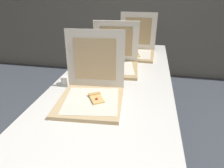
% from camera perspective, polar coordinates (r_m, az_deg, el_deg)
% --- Properties ---
extents(table, '(0.84, 2.20, 0.76)m').
position_cam_1_polar(table, '(1.48, 0.46, -0.97)').
color(table, silver).
rests_on(table, ground).
extents(pizza_box_front, '(0.41, 0.43, 0.40)m').
position_cam_1_polar(pizza_box_front, '(1.21, -5.98, -2.20)').
color(pizza_box_front, tan).
rests_on(pizza_box_front, table).
extents(pizza_box_middle, '(0.41, 0.41, 0.39)m').
position_cam_1_polar(pizza_box_middle, '(1.67, 0.90, 6.22)').
color(pizza_box_middle, tan).
rests_on(pizza_box_middle, table).
extents(pizza_box_back, '(0.39, 0.41, 0.40)m').
position_cam_1_polar(pizza_box_back, '(2.06, 6.83, 9.97)').
color(pizza_box_back, tan).
rests_on(pizza_box_back, table).
extents(cup_white_near_center, '(0.05, 0.05, 0.06)m').
position_cam_1_polar(cup_white_near_center, '(1.45, -13.51, 0.99)').
color(cup_white_near_center, white).
rests_on(cup_white_near_center, table).
extents(cup_white_mid, '(0.05, 0.05, 0.06)m').
position_cam_1_polar(cup_white_mid, '(1.53, -10.22, 2.75)').
color(cup_white_mid, white).
rests_on(cup_white_mid, table).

